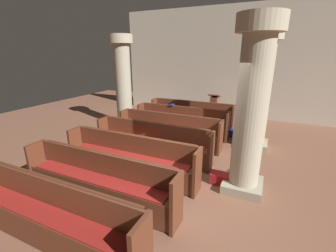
{
  "coord_description": "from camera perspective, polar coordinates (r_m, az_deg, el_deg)",
  "views": [
    {
      "loc": [
        1.62,
        -3.95,
        2.65
      ],
      "look_at": [
        -0.84,
        1.39,
        0.75
      ],
      "focal_mm": 24.11,
      "sensor_mm": 36.0,
      "label": 1
    }
  ],
  "objects": [
    {
      "name": "pew_row_3",
      "position": [
        5.88,
        -4.03,
        -3.56
      ],
      "size": [
        3.17,
        0.47,
        0.92
      ],
      "color": "brown",
      "rests_on": "ground"
    },
    {
      "name": "hymn_book",
      "position": [
        7.87,
        1.0,
        5.39
      ],
      "size": [
        0.15,
        0.2,
        0.03
      ],
      "primitive_type": "cube",
      "color": "navy",
      "rests_on": "pew_row_1"
    },
    {
      "name": "pillar_aisle_side",
      "position": [
        6.77,
        22.25,
        8.62
      ],
      "size": [
        0.83,
        0.83,
        3.28
      ],
      "color": "#9F967E",
      "rests_on": "ground"
    },
    {
      "name": "kneeler_box_navy",
      "position": [
        7.81,
        16.8,
        -1.86
      ],
      "size": [
        0.39,
        0.31,
        0.22
      ],
      "primitive_type": "cube",
      "color": "navy",
      "rests_on": "ground"
    },
    {
      "name": "lectern",
      "position": [
        9.53,
        11.44,
        4.24
      ],
      "size": [
        0.48,
        0.45,
        1.08
      ],
      "color": "brown",
      "rests_on": "ground"
    },
    {
      "name": "kneeler_box_red",
      "position": [
        5.04,
        13.23,
        -12.81
      ],
      "size": [
        0.42,
        0.26,
        0.23
      ],
      "primitive_type": "cube",
      "color": "maroon",
      "rests_on": "ground"
    },
    {
      "name": "pew_row_5",
      "position": [
        4.37,
        -17.37,
        -12.43
      ],
      "size": [
        3.17,
        0.47,
        0.92
      ],
      "color": "brown",
      "rests_on": "ground"
    },
    {
      "name": "pew_row_1",
      "position": [
        7.65,
        3.37,
        1.57
      ],
      "size": [
        3.17,
        0.46,
        0.92
      ],
      "color": "brown",
      "rests_on": "ground"
    },
    {
      "name": "pillar_far_side",
      "position": [
        8.53,
        -11.3,
        11.25
      ],
      "size": [
        0.83,
        0.83,
        3.28
      ],
      "color": "#9F967E",
      "rests_on": "ground"
    },
    {
      "name": "pew_row_4",
      "position": [
        5.08,
        -9.64,
        -7.39
      ],
      "size": [
        3.17,
        0.46,
        0.92
      ],
      "color": "brown",
      "rests_on": "ground"
    },
    {
      "name": "back_wall",
      "position": [
        10.16,
        16.15,
        15.0
      ],
      "size": [
        10.0,
        0.16,
        4.5
      ],
      "primitive_type": "cube",
      "color": "beige",
      "rests_on": "ground"
    },
    {
      "name": "pew_row_6",
      "position": [
        3.82,
        -28.16,
        -18.78
      ],
      "size": [
        3.17,
        0.46,
        0.92
      ],
      "color": "brown",
      "rests_on": "ground"
    },
    {
      "name": "ground_plane",
      "position": [
        5.02,
        2.17,
        -13.94
      ],
      "size": [
        19.2,
        19.2,
        0.0
      ],
      "primitive_type": "plane",
      "color": "brown"
    },
    {
      "name": "pew_row_0",
      "position": [
        8.58,
        5.9,
        3.32
      ],
      "size": [
        3.17,
        0.47,
        0.92
      ],
      "color": "brown",
      "rests_on": "ground"
    },
    {
      "name": "pew_row_2",
      "position": [
        6.74,
        0.16,
        -0.66
      ],
      "size": [
        3.17,
        0.46,
        0.92
      ],
      "color": "brown",
      "rests_on": "ground"
    },
    {
      "name": "pillar_aisle_rear",
      "position": [
        4.39,
        20.34,
        4.42
      ],
      "size": [
        0.81,
        0.81,
        3.28
      ],
      "color": "#9F967E",
      "rests_on": "ground"
    }
  ]
}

